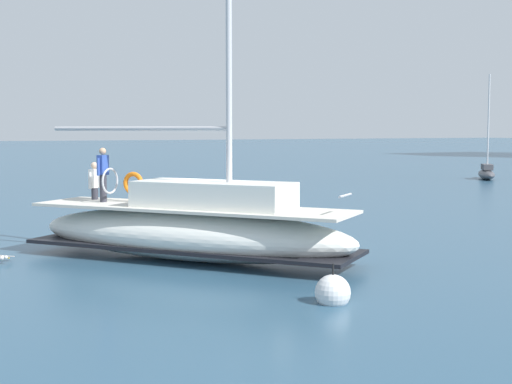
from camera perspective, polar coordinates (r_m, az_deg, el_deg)
ground_plane at (r=22.12m, az=-3.40°, el=-4.41°), size 400.00×400.00×0.00m
main_sailboat at (r=20.09m, az=-4.95°, el=-2.75°), size 8.92×7.97×13.22m
moored_sloop_near at (r=54.57m, az=17.52°, el=1.49°), size 4.01×3.25×7.39m
seagull at (r=20.74m, az=-19.25°, el=-4.86°), size 0.75×0.80×0.16m
mooring_buoy at (r=15.34m, az=6.01°, el=-7.78°), size 0.75×0.75×0.97m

